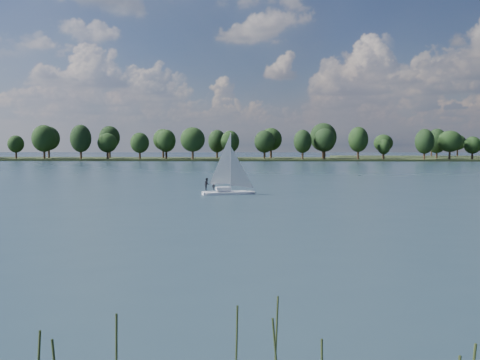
# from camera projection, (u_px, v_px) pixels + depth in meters

# --- Properties ---
(ground) EXTENTS (700.00, 700.00, 0.00)m
(ground) POSITION_uv_depth(u_px,v_px,m) (201.00, 173.00, 121.53)
(ground) COLOR #233342
(ground) RESTS_ON ground
(far_shore) EXTENTS (660.00, 40.00, 1.50)m
(far_shore) POSITION_uv_depth(u_px,v_px,m) (232.00, 160.00, 233.17)
(far_shore) COLOR black
(far_shore) RESTS_ON ground
(sailboat) EXTENTS (6.65, 3.59, 8.43)m
(sailboat) POSITION_uv_depth(u_px,v_px,m) (226.00, 176.00, 69.57)
(sailboat) COLOR silver
(sailboat) RESTS_ON ground
(treeline) EXTENTS (562.73, 74.08, 17.92)m
(treeline) POSITION_uv_depth(u_px,v_px,m) (193.00, 141.00, 230.58)
(treeline) COLOR black
(treeline) RESTS_ON ground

